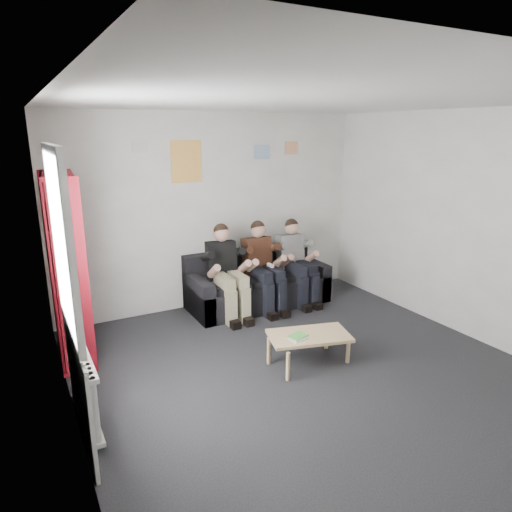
{
  "coord_description": "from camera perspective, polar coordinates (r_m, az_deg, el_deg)",
  "views": [
    {
      "loc": [
        -2.52,
        -3.36,
        2.45
      ],
      "look_at": [
        0.01,
        1.3,
        0.98
      ],
      "focal_mm": 32.0,
      "sensor_mm": 36.0,
      "label": 1
    }
  ],
  "objects": [
    {
      "name": "window",
      "position": [
        3.85,
        -22.14,
        -7.46
      ],
      "size": [
        0.05,
        1.3,
        2.36
      ],
      "color": "white",
      "rests_on": "room_shell"
    },
    {
      "name": "game_cases",
      "position": [
        4.87,
        5.27,
        -10.07
      ],
      "size": [
        0.2,
        0.16,
        0.03
      ],
      "rotation": [
        0.0,
        0.0,
        0.17
      ],
      "color": "silver",
      "rests_on": "coffee_table"
    },
    {
      "name": "room_shell",
      "position": [
        4.34,
        8.09,
        0.6
      ],
      "size": [
        5.0,
        5.0,
        5.0
      ],
      "color": "black",
      "rests_on": "ground"
    },
    {
      "name": "poster_pink",
      "position": [
        6.96,
        4.45,
        13.35
      ],
      "size": [
        0.22,
        0.01,
        0.18
      ],
      "primitive_type": "cube",
      "color": "#C93F7E",
      "rests_on": "room_shell"
    },
    {
      "name": "person_left",
      "position": [
        6.11,
        -3.61,
        -2.04
      ],
      "size": [
        0.39,
        0.83,
        1.25
      ],
      "rotation": [
        0.0,
        0.0,
        -0.17
      ],
      "color": "black",
      "rests_on": "sofa"
    },
    {
      "name": "poster_sign",
      "position": [
        6.05,
        -14.28,
        13.09
      ],
      "size": [
        0.2,
        0.01,
        0.14
      ],
      "primitive_type": "cube",
      "color": "silver",
      "rests_on": "room_shell"
    },
    {
      "name": "coffee_table",
      "position": [
        5.0,
        6.64,
        -10.11
      ],
      "size": [
        0.86,
        0.47,
        0.34
      ],
      "rotation": [
        0.0,
        0.0,
        -0.27
      ],
      "color": "tan",
      "rests_on": "ground"
    },
    {
      "name": "radiator",
      "position": [
        4.16,
        -20.12,
        -15.99
      ],
      "size": [
        0.1,
        0.64,
        0.6
      ],
      "color": "silver",
      "rests_on": "ground"
    },
    {
      "name": "sofa",
      "position": [
        6.61,
        0.14,
        -3.72
      ],
      "size": [
        2.0,
        0.82,
        0.77
      ],
      "color": "black",
      "rests_on": "ground"
    },
    {
      "name": "poster_large",
      "position": [
        6.24,
        -8.71,
        11.6
      ],
      "size": [
        0.42,
        0.01,
        0.55
      ],
      "primitive_type": "cube",
      "color": "#EBE353",
      "rests_on": "room_shell"
    },
    {
      "name": "person_right",
      "position": [
        6.64,
        5.16,
        -0.76
      ],
      "size": [
        0.37,
        0.79,
        1.21
      ],
      "rotation": [
        0.0,
        0.0,
        -0.08
      ],
      "color": "silver",
      "rests_on": "sofa"
    },
    {
      "name": "person_middle",
      "position": [
        6.35,
        0.96,
        -1.36
      ],
      "size": [
        0.38,
        0.82,
        1.24
      ],
      "rotation": [
        0.0,
        0.0,
        0.02
      ],
      "color": "#442316",
      "rests_on": "sofa"
    },
    {
      "name": "bookshelf",
      "position": [
        5.28,
        -22.46,
        -1.5
      ],
      "size": [
        0.31,
        0.92,
        2.04
      ],
      "rotation": [
        0.0,
        0.0,
        -0.08
      ],
      "color": "maroon",
      "rests_on": "ground"
    },
    {
      "name": "poster_blue",
      "position": [
        6.71,
        0.75,
        12.89
      ],
      "size": [
        0.25,
        0.01,
        0.2
      ],
      "primitive_type": "cube",
      "color": "#387DBF",
      "rests_on": "room_shell"
    }
  ]
}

